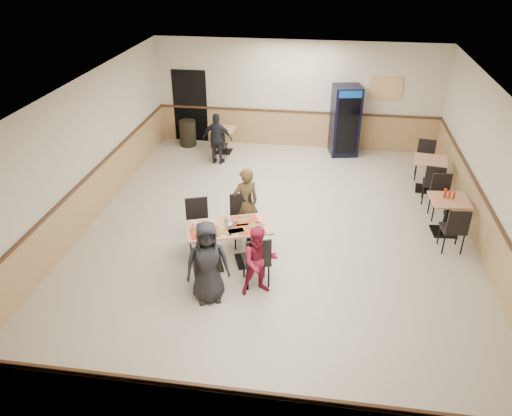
% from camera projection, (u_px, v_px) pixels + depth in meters
% --- Properties ---
extents(ground, '(10.00, 10.00, 0.00)m').
position_uv_depth(ground, '(276.00, 234.00, 10.33)').
color(ground, beige).
rests_on(ground, ground).
extents(room_shell, '(10.00, 10.00, 10.00)m').
position_uv_depth(room_shell, '(361.00, 164.00, 12.03)').
color(room_shell, silver).
rests_on(room_shell, ground).
extents(main_table, '(1.70, 1.24, 0.82)m').
position_uv_depth(main_table, '(229.00, 239.00, 9.15)').
color(main_table, black).
rests_on(main_table, ground).
extents(main_chairs, '(1.88, 2.14, 1.04)m').
position_uv_depth(main_chairs, '(226.00, 241.00, 9.16)').
color(main_chairs, black).
rests_on(main_chairs, ground).
extents(diner_woman_left, '(0.84, 0.69, 1.48)m').
position_uv_depth(diner_woman_left, '(207.00, 262.00, 8.18)').
color(diner_woman_left, black).
rests_on(diner_woman_left, ground).
extents(diner_woman_right, '(0.76, 0.68, 1.29)m').
position_uv_depth(diner_woman_right, '(259.00, 261.00, 8.38)').
color(diner_woman_right, maroon).
rests_on(diner_woman_right, ground).
extents(diner_man_opposite, '(0.66, 0.60, 1.51)m').
position_uv_depth(diner_man_opposite, '(246.00, 203.00, 9.93)').
color(diner_man_opposite, brown).
rests_on(diner_man_opposite, ground).
extents(lone_diner, '(0.83, 0.37, 1.39)m').
position_uv_depth(lone_diner, '(217.00, 139.00, 13.20)').
color(lone_diner, black).
rests_on(lone_diner, ground).
extents(tabletop_clutter, '(1.36, 1.01, 0.12)m').
position_uv_depth(tabletop_clutter, '(229.00, 227.00, 8.95)').
color(tabletop_clutter, red).
rests_on(tabletop_clutter, main_table).
extents(side_table_near, '(0.79, 0.79, 0.78)m').
position_uv_depth(side_table_near, '(447.00, 211.00, 10.15)').
color(side_table_near, black).
rests_on(side_table_near, ground).
extents(side_table_near_chair_south, '(0.49, 0.49, 0.99)m').
position_uv_depth(side_table_near_chair_south, '(453.00, 227.00, 9.62)').
color(side_table_near_chair_south, black).
rests_on(side_table_near_chair_south, ground).
extents(side_table_near_chair_north, '(0.49, 0.49, 0.99)m').
position_uv_depth(side_table_near_chair_north, '(442.00, 198.00, 10.70)').
color(side_table_near_chair_north, black).
rests_on(side_table_near_chair_north, ground).
extents(side_table_far, '(0.84, 0.84, 0.80)m').
position_uv_depth(side_table_far, '(429.00, 170.00, 11.87)').
color(side_table_far, black).
rests_on(side_table_far, ground).
extents(side_table_far_chair_south, '(0.53, 0.53, 1.01)m').
position_uv_depth(side_table_far_chair_south, '(433.00, 182.00, 11.33)').
color(side_table_far_chair_south, black).
rests_on(side_table_far_chair_south, ground).
extents(side_table_far_chair_north, '(0.53, 0.53, 1.01)m').
position_uv_depth(side_table_far_chair_north, '(425.00, 160.00, 12.43)').
color(side_table_far_chair_north, black).
rests_on(side_table_far_chair_north, ground).
extents(condiment_caddy, '(0.23, 0.06, 0.20)m').
position_uv_depth(condiment_caddy, '(449.00, 194.00, 10.03)').
color(condiment_caddy, red).
rests_on(condiment_caddy, side_table_near).
extents(back_table, '(0.67, 0.67, 0.70)m').
position_uv_depth(back_table, '(224.00, 137.00, 14.00)').
color(back_table, black).
rests_on(back_table, ground).
extents(back_table_chair_lone, '(0.42, 0.42, 0.88)m').
position_uv_depth(back_table_chair_lone, '(220.00, 145.00, 13.53)').
color(back_table_chair_lone, black).
rests_on(back_table_chair_lone, ground).
extents(pepsi_cooler, '(0.85, 0.85, 1.92)m').
position_uv_depth(pepsi_cooler, '(345.00, 121.00, 13.67)').
color(pepsi_cooler, black).
rests_on(pepsi_cooler, ground).
extents(trash_bin, '(0.47, 0.47, 0.75)m').
position_uv_depth(trash_bin, '(188.00, 133.00, 14.49)').
color(trash_bin, black).
rests_on(trash_bin, ground).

